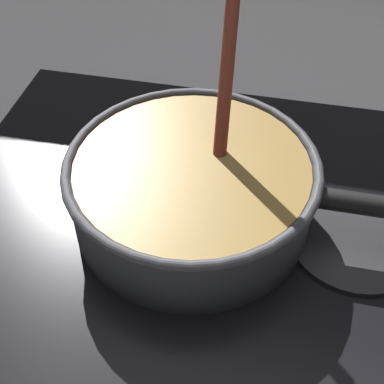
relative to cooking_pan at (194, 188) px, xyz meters
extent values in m
cube|color=#B7B7BC|center=(-0.06, -0.12, -0.08)|extent=(2.40, 1.60, 0.04)
cube|color=black|center=(0.00, 0.00, -0.05)|extent=(0.56, 0.48, 0.01)
torus|color=#592D0C|center=(0.00, 0.00, -0.04)|extent=(0.21, 0.21, 0.01)
cylinder|color=#262628|center=(0.17, 0.00, -0.04)|extent=(0.14, 0.14, 0.01)
cylinder|color=#38383D|center=(0.00, 0.00, -0.01)|extent=(0.25, 0.25, 0.08)
cylinder|color=olive|center=(0.00, 0.00, 0.00)|extent=(0.24, 0.24, 0.07)
torus|color=#38383D|center=(0.00, 0.00, 0.03)|extent=(0.26, 0.26, 0.01)
cylinder|color=beige|center=(-0.03, -0.02, 0.02)|extent=(0.04, 0.04, 0.01)
cylinder|color=#EDD88C|center=(0.02, -0.05, 0.02)|extent=(0.04, 0.04, 0.01)
cylinder|color=#EDD88C|center=(0.05, 0.02, 0.02)|extent=(0.04, 0.04, 0.01)
cylinder|color=#EDD88C|center=(-0.07, -0.03, 0.02)|extent=(0.03, 0.03, 0.01)
cylinder|color=maroon|center=(0.02, 0.07, 0.12)|extent=(0.02, 0.13, 0.22)
cube|color=brown|center=(0.02, 0.01, 0.02)|extent=(0.03, 0.05, 0.01)
camera|label=1|loc=(0.08, -0.39, 0.40)|focal=51.14mm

